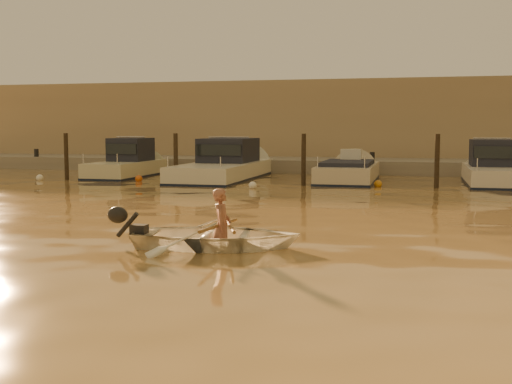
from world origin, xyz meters
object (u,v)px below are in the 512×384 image
(moored_boat_2, at_px, (224,164))
(waterfront_building, at_px, (347,125))
(dinghy, at_px, (217,237))
(moored_boat_3, at_px, (348,176))
(moored_boat_1, at_px, (126,163))
(person, at_px, (222,226))
(moored_boat_4, at_px, (493,168))

(moored_boat_2, height_order, waterfront_building, waterfront_building)
(dinghy, height_order, moored_boat_3, moored_boat_3)
(moored_boat_2, height_order, moored_boat_3, moored_boat_2)
(moored_boat_1, bearing_deg, moored_boat_2, 0.00)
(moored_boat_3, bearing_deg, person, -92.59)
(moored_boat_2, distance_m, waterfront_building, 11.88)
(person, xyz_separation_m, moored_boat_1, (-9.38, 15.48, 0.22))
(moored_boat_2, relative_size, moored_boat_3, 1.38)
(dinghy, bearing_deg, moored_boat_1, 22.22)
(moored_boat_3, bearing_deg, moored_boat_2, 180.00)
(moored_boat_1, relative_size, moored_boat_3, 0.94)
(dinghy, xyz_separation_m, waterfront_building, (-0.51, 26.49, 2.20))
(dinghy, xyz_separation_m, moored_boat_1, (-9.28, 15.49, 0.42))
(dinghy, distance_m, person, 0.22)
(person, bearing_deg, moored_boat_4, -31.09)
(person, height_order, waterfront_building, waterfront_building)
(moored_boat_3, distance_m, waterfront_building, 11.29)
(person, distance_m, moored_boat_1, 18.10)
(dinghy, relative_size, moored_boat_3, 0.50)
(waterfront_building, bearing_deg, person, -88.69)
(person, height_order, moored_boat_2, moored_boat_2)
(moored_boat_2, relative_size, moored_boat_4, 1.40)
(person, relative_size, moored_boat_3, 0.22)
(moored_boat_3, height_order, waterfront_building, waterfront_building)
(moored_boat_4, distance_m, waterfront_building, 13.15)
(dinghy, distance_m, moored_boat_4, 16.79)
(moored_boat_1, xyz_separation_m, moored_boat_3, (10.08, 0.00, -0.40))
(moored_boat_1, distance_m, moored_boat_3, 10.09)
(moored_boat_2, bearing_deg, moored_boat_4, 0.00)
(dinghy, relative_size, waterfront_building, 0.07)
(person, bearing_deg, moored_boat_3, -11.29)
(moored_boat_1, xyz_separation_m, moored_boat_2, (4.64, 0.00, 0.00))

